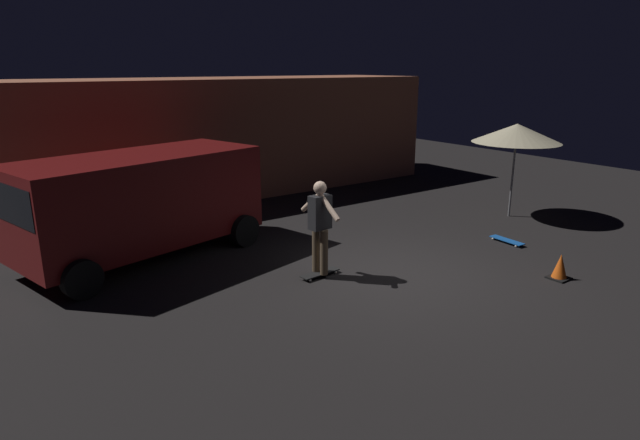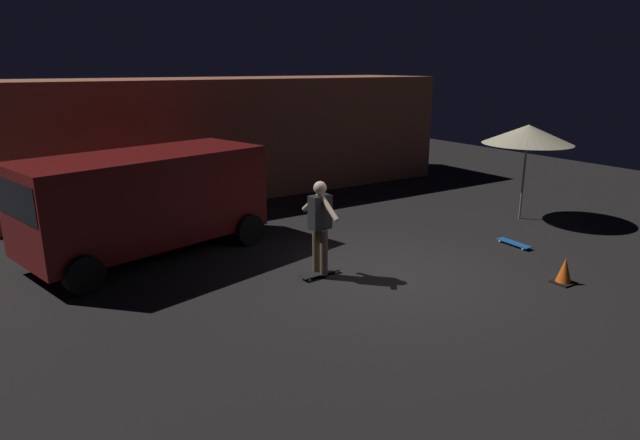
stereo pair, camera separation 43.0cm
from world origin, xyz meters
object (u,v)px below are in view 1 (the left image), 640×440
(patio_umbrella, at_px, (517,133))
(skater, at_px, (320,221))
(parked_van, at_px, (139,200))
(skateboard_spare, at_px, (507,240))
(skateboard_ridden, at_px, (320,273))
(traffic_cone, at_px, (560,268))

(patio_umbrella, height_order, skater, patio_umbrella)
(parked_van, xyz_separation_m, skateboard_spare, (6.57, -3.65, -1.11))
(skateboard_ridden, distance_m, skateboard_spare, 4.42)
(parked_van, distance_m, skater, 3.62)
(skateboard_ridden, bearing_deg, parked_van, 127.94)
(parked_van, bearing_deg, traffic_cone, -44.15)
(patio_umbrella, distance_m, traffic_cone, 4.58)
(skateboard_ridden, xyz_separation_m, skater, (0.00, 0.00, 0.98))
(skater, bearing_deg, traffic_cone, -37.41)
(parked_van, bearing_deg, skater, -52.06)
(skater, bearing_deg, skateboard_spare, -10.35)
(patio_umbrella, relative_size, skater, 1.38)
(parked_van, bearing_deg, skateboard_spare, -29.03)
(skateboard_ridden, height_order, skater, skater)
(parked_van, height_order, skateboard_spare, parked_van)
(skater, relative_size, traffic_cone, 3.63)
(patio_umbrella, bearing_deg, parked_van, 164.42)
(patio_umbrella, distance_m, skateboard_spare, 3.04)
(skateboard_spare, xyz_separation_m, skater, (-4.34, 0.79, 0.98))
(skateboard_spare, bearing_deg, skater, 169.65)
(skateboard_ridden, relative_size, skater, 0.48)
(parked_van, bearing_deg, patio_umbrella, -15.58)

